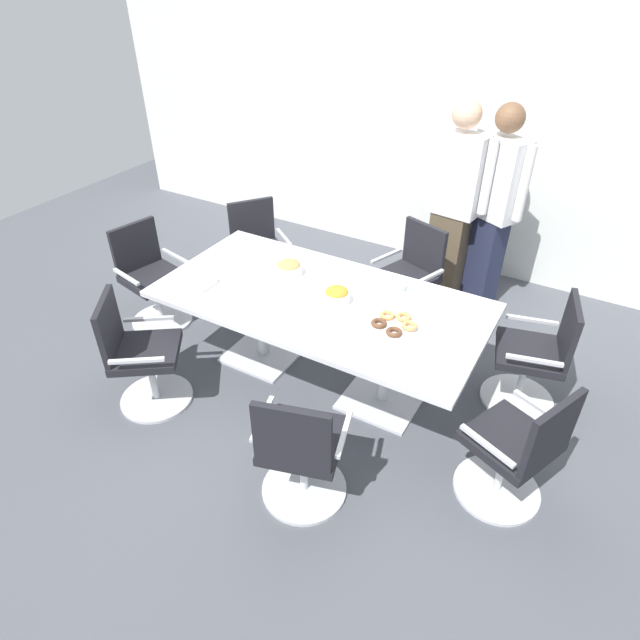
# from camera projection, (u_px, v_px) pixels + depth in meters

# --- Properties ---
(ground_plane) EXTENTS (10.00, 10.00, 0.01)m
(ground_plane) POSITION_uv_depth(u_px,v_px,m) (320.00, 376.00, 4.33)
(ground_plane) COLOR #4C4F56
(back_wall) EXTENTS (8.00, 0.10, 2.80)m
(back_wall) POSITION_uv_depth(u_px,v_px,m) (443.00, 127.00, 5.22)
(back_wall) COLOR silver
(back_wall) RESTS_ON ground
(conference_table) EXTENTS (2.40, 1.20, 0.75)m
(conference_table) POSITION_uv_depth(u_px,v_px,m) (320.00, 312.00, 3.96)
(conference_table) COLOR silver
(conference_table) RESTS_ON ground
(office_chair_0) EXTENTS (0.69, 0.69, 0.91)m
(office_chair_0) POSITION_uv_depth(u_px,v_px,m) (409.00, 282.00, 4.74)
(office_chair_0) COLOR silver
(office_chair_0) RESTS_ON ground
(office_chair_1) EXTENTS (0.76, 0.76, 0.91)m
(office_chair_1) POSITION_uv_depth(u_px,v_px,m) (259.00, 256.00, 5.14)
(office_chair_1) COLOR silver
(office_chair_1) RESTS_ON ground
(office_chair_2) EXTENTS (0.64, 0.64, 0.91)m
(office_chair_2) POSITION_uv_depth(u_px,v_px,m) (152.00, 281.00, 4.75)
(office_chair_2) COLOR silver
(office_chair_2) RESTS_ON ground
(office_chair_3) EXTENTS (0.75, 0.75, 0.91)m
(office_chair_3) POSITION_uv_depth(u_px,v_px,m) (140.00, 358.00, 3.87)
(office_chair_3) COLOR silver
(office_chair_3) RESTS_ON ground
(office_chair_4) EXTENTS (0.67, 0.67, 0.91)m
(office_chair_4) POSITION_uv_depth(u_px,v_px,m) (301.00, 453.00, 3.14)
(office_chair_4) COLOR silver
(office_chair_4) RESTS_ON ground
(office_chair_5) EXTENTS (0.71, 0.71, 0.91)m
(office_chair_5) POSITION_uv_depth(u_px,v_px,m) (516.00, 452.00, 3.15)
(office_chair_5) COLOR silver
(office_chair_5) RESTS_ON ground
(office_chair_6) EXTENTS (0.65, 0.65, 0.91)m
(office_chair_6) POSITION_uv_depth(u_px,v_px,m) (535.00, 360.00, 3.85)
(office_chair_6) COLOR silver
(office_chair_6) RESTS_ON ground
(person_standing_0) EXTENTS (0.62, 0.28, 1.86)m
(person_standing_0) POSITION_uv_depth(u_px,v_px,m) (453.00, 203.00, 4.73)
(person_standing_0) COLOR brown
(person_standing_0) RESTS_ON ground
(person_standing_1) EXTENTS (0.58, 0.40, 1.85)m
(person_standing_1) POSITION_uv_depth(u_px,v_px,m) (493.00, 207.00, 4.69)
(person_standing_1) COLOR #232842
(person_standing_1) RESTS_ON ground
(snack_bowl_cookies) EXTENTS (0.20, 0.20, 0.12)m
(snack_bowl_cookies) POSITION_uv_depth(u_px,v_px,m) (289.00, 268.00, 4.13)
(snack_bowl_cookies) COLOR white
(snack_bowl_cookies) RESTS_ON conference_table
(snack_bowl_chips_orange) EXTENTS (0.19, 0.19, 0.12)m
(snack_bowl_chips_orange) POSITION_uv_depth(u_px,v_px,m) (337.00, 295.00, 3.81)
(snack_bowl_chips_orange) COLOR white
(snack_bowl_chips_orange) RESTS_ON conference_table
(donut_platter) EXTENTS (0.31, 0.31, 0.04)m
(donut_platter) POSITION_uv_depth(u_px,v_px,m) (394.00, 324.00, 3.59)
(donut_platter) COLOR white
(donut_platter) RESTS_ON conference_table
(plate_stack) EXTENTS (0.22, 0.22, 0.05)m
(plate_stack) POSITION_uv_depth(u_px,v_px,m) (391.00, 286.00, 3.98)
(plate_stack) COLOR white
(plate_stack) RESTS_ON conference_table
(napkin_pile) EXTENTS (0.20, 0.20, 0.07)m
(napkin_pile) POSITION_uv_depth(u_px,v_px,m) (198.00, 282.00, 4.00)
(napkin_pile) COLOR white
(napkin_pile) RESTS_ON conference_table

